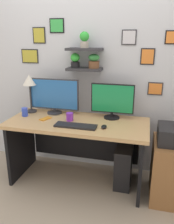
# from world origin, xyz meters

# --- Properties ---
(ground_plane) EXTENTS (8.00, 8.00, 0.00)m
(ground_plane) POSITION_xyz_m (0.00, 0.00, 0.00)
(ground_plane) COLOR tan
(back_wall_assembly) EXTENTS (4.40, 0.24, 2.70)m
(back_wall_assembly) POSITION_xyz_m (0.00, 0.44, 1.35)
(back_wall_assembly) COLOR silver
(back_wall_assembly) RESTS_ON ground
(desk) EXTENTS (1.56, 0.68, 0.75)m
(desk) POSITION_xyz_m (0.00, 0.05, 0.54)
(desk) COLOR tan
(desk) RESTS_ON ground
(monitor_left) EXTENTS (0.61, 0.18, 0.42)m
(monitor_left) POSITION_xyz_m (-0.35, 0.22, 0.97)
(monitor_left) COLOR #2D2D33
(monitor_left) RESTS_ON desk
(monitor_right) EXTENTS (0.49, 0.18, 0.40)m
(monitor_right) POSITION_xyz_m (0.35, 0.22, 0.96)
(monitor_right) COLOR black
(monitor_right) RESTS_ON desk
(keyboard) EXTENTS (0.44, 0.14, 0.02)m
(keyboard) POSITION_xyz_m (0.03, -0.15, 0.76)
(keyboard) COLOR black
(keyboard) RESTS_ON desk
(computer_mouse) EXTENTS (0.06, 0.09, 0.03)m
(computer_mouse) POSITION_xyz_m (0.32, -0.12, 0.77)
(computer_mouse) COLOR black
(computer_mouse) RESTS_ON desk
(desk_lamp) EXTENTS (0.16, 0.16, 0.47)m
(desk_lamp) POSITION_xyz_m (-0.65, 0.19, 1.11)
(desk_lamp) COLOR #2D2D33
(desk_lamp) RESTS_ON desk
(cell_phone) EXTENTS (0.12, 0.16, 0.01)m
(cell_phone) POSITION_xyz_m (-0.37, -0.01, 0.76)
(cell_phone) COLOR orange
(cell_phone) RESTS_ON desk
(coffee_mug) EXTENTS (0.08, 0.08, 0.09)m
(coffee_mug) POSITION_xyz_m (-0.09, 0.01, 0.80)
(coffee_mug) COLOR purple
(coffee_mug) RESTS_ON desk
(pen_cup) EXTENTS (0.07, 0.07, 0.10)m
(pen_cup) POSITION_xyz_m (-0.65, 0.02, 0.80)
(pen_cup) COLOR blue
(pen_cup) RESTS_ON desk
(drawer_cabinet) EXTENTS (0.44, 0.50, 0.64)m
(drawer_cabinet) POSITION_xyz_m (1.05, -0.05, 0.32)
(drawer_cabinet) COLOR brown
(drawer_cabinet) RESTS_ON ground
(computer_tower_right) EXTENTS (0.18, 0.40, 0.47)m
(computer_tower_right) POSITION_xyz_m (0.53, 0.09, 0.23)
(computer_tower_right) COLOR black
(computer_tower_right) RESTS_ON ground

